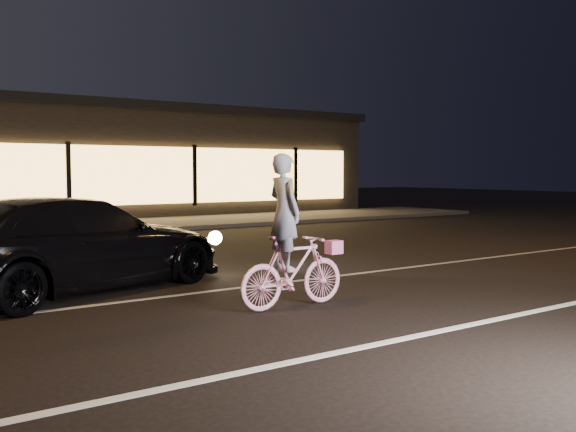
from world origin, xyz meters
TOP-DOWN VIEW (x-y plane):
  - ground at (0.00, 0.00)m, footprint 90.00×90.00m
  - lane_stripe_near at (0.00, -1.50)m, footprint 60.00×0.12m
  - lane_stripe_far at (0.00, 2.00)m, footprint 60.00×0.10m
  - sidewalk at (0.00, 13.00)m, footprint 30.00×4.00m
  - storefront at (0.00, 18.97)m, footprint 25.40×8.42m
  - cyclist at (-1.38, 0.43)m, footprint 1.56×0.54m
  - sedan at (-3.31, 3.10)m, footprint 5.12×3.35m

SIDE VIEW (x-z plane):
  - ground at x=0.00m, z-range 0.00..0.00m
  - lane_stripe_near at x=0.00m, z-range 0.00..0.01m
  - lane_stripe_far at x=0.00m, z-range 0.00..0.01m
  - sidewalk at x=0.00m, z-range 0.00..0.12m
  - sedan at x=-3.31m, z-range 0.00..1.38m
  - cyclist at x=-1.38m, z-range -0.28..1.68m
  - storefront at x=0.00m, z-range 0.05..4.25m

